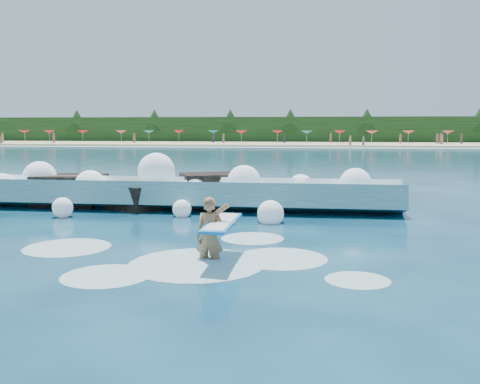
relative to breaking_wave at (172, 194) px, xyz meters
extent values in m
plane|color=#082641|center=(1.78, -6.40, -0.52)|extent=(200.00, 200.00, 0.00)
cube|color=tan|center=(1.78, 71.60, -0.32)|extent=(140.00, 20.00, 0.40)
cube|color=silver|center=(1.78, 60.60, -0.48)|extent=(140.00, 5.00, 0.08)
cube|color=black|center=(1.78, 81.60, 1.98)|extent=(140.00, 4.00, 5.00)
cube|color=teal|center=(0.00, -0.16, -0.09)|extent=(17.33, 2.64, 1.45)
cube|color=white|center=(0.00, 0.64, 0.34)|extent=(17.33, 1.22, 0.67)
cube|color=black|center=(-4.35, 0.39, -0.04)|extent=(2.63, 2.00, 1.40)
cube|color=black|center=(-1.35, -0.41, -0.14)|extent=(2.44, 2.29, 1.08)
cube|color=black|center=(1.35, 0.79, 0.01)|extent=(2.67, 2.46, 1.51)
imported|color=olive|center=(3.08, -8.05, 0.08)|extent=(0.70, 0.49, 1.83)
cube|color=#0D80E4|center=(3.36, -8.00, 0.39)|extent=(0.60, 2.51, 0.06)
cube|color=white|center=(3.36, -8.00, 0.41)|extent=(0.50, 2.30, 0.06)
cylinder|color=black|center=(3.26, -9.25, -0.07)|extent=(0.01, 0.91, 0.43)
sphere|color=white|center=(-6.69, -0.61, 0.25)|extent=(1.08, 1.08, 1.08)
sphere|color=white|center=(-5.57, 0.26, 0.54)|extent=(1.36, 1.36, 1.36)
sphere|color=white|center=(-3.20, -0.26, 0.31)|extent=(1.22, 1.22, 1.22)
sphere|color=white|center=(-0.65, 0.18, 0.88)|extent=(1.45, 1.45, 1.45)
sphere|color=white|center=(0.90, -0.11, 0.19)|extent=(1.02, 1.02, 1.02)
sphere|color=white|center=(2.85, -0.19, 0.53)|extent=(1.29, 1.29, 1.29)
sphere|color=white|center=(4.96, 0.41, 0.33)|extent=(0.96, 0.96, 0.96)
sphere|color=white|center=(6.96, -0.17, 0.53)|extent=(1.17, 1.17, 1.17)
sphere|color=white|center=(-3.20, -2.63, -0.19)|extent=(0.72, 0.72, 0.72)
sphere|color=white|center=(0.88, -1.93, -0.26)|extent=(0.66, 0.66, 0.66)
sphere|color=white|center=(4.06, -2.72, -0.23)|extent=(0.88, 0.88, 0.88)
ellipsoid|color=silver|center=(2.82, -8.32, -0.52)|extent=(3.19, 3.19, 0.16)
ellipsoid|color=silver|center=(1.14, -9.53, -0.52)|extent=(1.93, 1.93, 0.10)
ellipsoid|color=silver|center=(4.70, -7.52, -0.52)|extent=(2.28, 2.28, 0.11)
ellipsoid|color=silver|center=(-0.89, -7.11, -0.52)|extent=(2.29, 2.29, 0.11)
ellipsoid|color=silver|center=(3.76, -5.31, -0.52)|extent=(1.80, 1.80, 0.09)
ellipsoid|color=silver|center=(6.37, -9.12, -0.52)|extent=(1.37, 1.37, 0.07)
cone|color=red|center=(-47.22, 72.20, 1.73)|extent=(2.00, 2.00, 0.50)
cone|color=red|center=(-41.87, 71.15, 1.73)|extent=(2.00, 2.00, 0.50)
cone|color=red|center=(-37.13, 74.66, 1.73)|extent=(2.00, 2.00, 0.50)
cone|color=#D93F55|center=(-29.11, 73.14, 1.73)|extent=(2.00, 2.00, 0.50)
cone|color=#14807C|center=(-24.18, 73.86, 1.73)|extent=(2.00, 2.00, 0.50)
cone|color=red|center=(-19.06, 75.59, 1.73)|extent=(2.00, 2.00, 0.50)
cone|color=#14807C|center=(-12.72, 75.91, 1.73)|extent=(2.00, 2.00, 0.50)
cone|color=red|center=(-6.98, 71.57, 1.73)|extent=(2.00, 2.00, 0.50)
cone|color=red|center=(-0.91, 73.35, 1.73)|extent=(2.00, 2.00, 0.50)
cone|color=#14807C|center=(4.19, 72.13, 1.73)|extent=(2.00, 2.00, 0.50)
cone|color=red|center=(9.76, 73.44, 1.73)|extent=(2.00, 2.00, 0.50)
cone|color=#D93F55|center=(14.96, 71.58, 1.73)|extent=(2.00, 2.00, 0.50)
cone|color=#D93F55|center=(21.48, 75.27, 1.73)|extent=(2.00, 2.00, 0.50)
cone|color=#D93F55|center=(27.21, 72.04, 1.73)|extent=(2.00, 2.00, 0.50)
cube|color=#3F332D|center=(-11.58, 73.61, 0.69)|extent=(0.35, 0.22, 1.62)
cube|color=brown|center=(-25.82, 70.64, 0.61)|extent=(0.35, 0.22, 1.46)
cube|color=#3F332D|center=(20.77, 61.67, 0.24)|extent=(0.35, 0.22, 1.37)
cube|color=#8C664C|center=(-15.38, 63.84, 0.59)|extent=(0.35, 0.22, 1.42)
cube|color=#262633|center=(-27.56, 72.19, 0.67)|extent=(0.35, 0.22, 1.59)
cube|color=brown|center=(-44.14, 63.59, 0.31)|extent=(0.35, 0.22, 1.51)
cube|color=#3F332D|center=(-48.85, 69.17, 0.59)|extent=(0.35, 0.22, 1.41)
cube|color=#8C664C|center=(4.34, 65.16, 0.60)|extent=(0.35, 0.22, 1.44)
cube|color=#262633|center=(31.53, 71.39, 0.68)|extent=(0.35, 0.22, 1.60)
cube|color=brown|center=(-45.60, 74.09, 0.62)|extent=(0.35, 0.22, 1.49)
cube|color=#3F332D|center=(-12.41, 74.41, 0.64)|extent=(0.35, 0.22, 1.53)
cube|color=#8C664C|center=(25.39, 66.00, 0.57)|extent=(0.35, 0.22, 1.38)
cube|color=#262633|center=(0.63, 69.91, 0.61)|extent=(0.35, 0.22, 1.47)
cube|color=brown|center=(14.87, 67.73, 0.58)|extent=(0.35, 0.22, 1.40)
cube|color=#3F332D|center=(-3.52, 70.89, 0.66)|extent=(0.35, 0.22, 1.57)
cube|color=#8C664C|center=(6.12, 65.06, 0.63)|extent=(0.35, 0.22, 1.50)
cube|color=#3F332D|center=(10.27, 74.31, 0.60)|extent=(0.35, 0.22, 1.44)
camera|label=1|loc=(5.43, -19.99, 2.60)|focal=40.00mm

